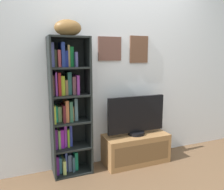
{
  "coord_description": "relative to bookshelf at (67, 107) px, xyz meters",
  "views": [
    {
      "loc": [
        -1.16,
        -1.6,
        1.4
      ],
      "look_at": [
        -0.16,
        0.85,
        0.94
      ],
      "focal_mm": 36.22,
      "sensor_mm": 36.0,
      "label": 1
    }
  ],
  "objects": [
    {
      "name": "back_wall",
      "position": [
        0.68,
        0.14,
        0.48
      ],
      "size": [
        4.8,
        0.08,
        2.57
      ],
      "color": "silver",
      "rests_on": "ground"
    },
    {
      "name": "bookshelf",
      "position": [
        0.0,
        0.0,
        0.0
      ],
      "size": [
        0.45,
        0.29,
        1.62
      ],
      "color": "black",
      "rests_on": "ground"
    },
    {
      "name": "television",
      "position": [
        0.88,
        -0.08,
        -0.17
      ],
      "size": [
        0.79,
        0.22,
        0.51
      ],
      "color": "black",
      "rests_on": "tv_stand"
    },
    {
      "name": "football",
      "position": [
        0.04,
        -0.03,
        0.9
      ],
      "size": [
        0.31,
        0.21,
        0.18
      ],
      "primitive_type": "ellipsoid",
      "rotation": [
        0.0,
        0.0,
        -0.09
      ],
      "color": "brown",
      "rests_on": "bookshelf"
    },
    {
      "name": "tv_stand",
      "position": [
        0.88,
        -0.08,
        -0.62
      ],
      "size": [
        0.85,
        0.38,
        0.38
      ],
      "color": "#996B3F",
      "rests_on": "ground"
    }
  ]
}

